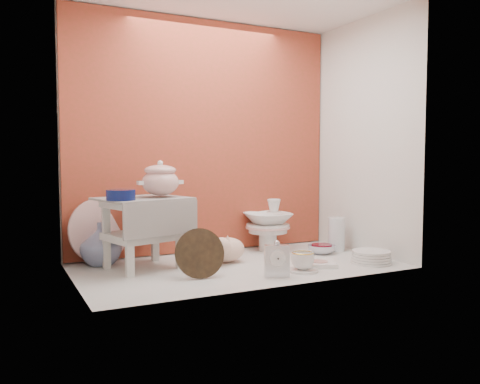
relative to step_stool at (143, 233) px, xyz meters
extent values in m
plane|color=silver|center=(0.50, -0.18, -0.20)|extent=(1.80, 1.80, 0.00)
cube|color=#AD392B|center=(0.50, 0.32, 0.55)|extent=(1.80, 0.06, 1.50)
cube|color=silver|center=(-0.40, -0.18, 0.55)|extent=(0.06, 1.00, 1.50)
cube|color=silver|center=(1.40, -0.18, 0.55)|extent=(0.06, 1.00, 1.50)
cylinder|color=#091347|center=(-0.15, -0.11, 0.23)|extent=(0.16, 0.16, 0.06)
imported|color=silver|center=(-0.19, 0.19, -0.08)|extent=(0.31, 0.31, 0.24)
cube|color=silver|center=(0.56, -0.51, -0.10)|extent=(0.14, 0.09, 0.19)
ellipsoid|color=beige|center=(0.48, -0.07, -0.12)|extent=(0.32, 0.27, 0.16)
cylinder|color=white|center=(0.75, -0.46, -0.19)|extent=(0.19, 0.19, 0.01)
imported|color=white|center=(0.75, -0.46, -0.14)|extent=(0.14, 0.14, 0.10)
cube|color=white|center=(0.91, -0.39, -0.19)|extent=(0.23, 0.23, 0.02)
cylinder|color=white|center=(1.23, -0.46, -0.16)|extent=(0.30, 0.30, 0.07)
imported|color=silver|center=(1.14, -0.10, -0.17)|extent=(0.23, 0.23, 0.06)
cylinder|color=silver|center=(1.28, -0.06, -0.09)|extent=(0.13, 0.13, 0.22)
camera|label=1|loc=(-0.74, -2.69, 0.42)|focal=37.29mm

